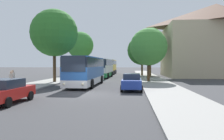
% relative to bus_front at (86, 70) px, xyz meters
% --- Properties ---
extents(ground_plane, '(300.00, 300.00, 0.00)m').
position_rel_bus_front_xyz_m(ground_plane, '(1.23, -6.76, -1.73)').
color(ground_plane, '#38383A').
rests_on(ground_plane, ground).
extents(sidewalk_left, '(4.00, 120.00, 0.15)m').
position_rel_bus_front_xyz_m(sidewalk_left, '(-5.77, -6.76, -1.66)').
color(sidewalk_left, gray).
rests_on(sidewalk_left, ground_plane).
extents(sidewalk_right, '(4.00, 120.00, 0.15)m').
position_rel_bus_front_xyz_m(sidewalk_right, '(8.23, -6.76, -1.66)').
color(sidewalk_right, gray).
rests_on(sidewalk_right, ground_plane).
extents(building_right_background, '(19.54, 15.03, 14.34)m').
position_rel_bus_front_xyz_m(building_right_background, '(21.70, 20.34, 5.44)').
color(building_right_background, '#C6B28E').
rests_on(building_right_background, ground_plane).
extents(bus_front, '(2.91, 10.63, 3.24)m').
position_rel_bus_front_xyz_m(bus_front, '(0.00, 0.00, 0.00)').
color(bus_front, silver).
rests_on(bus_front, ground_plane).
extents(bus_middle, '(2.97, 10.73, 3.33)m').
position_rel_bus_front_xyz_m(bus_middle, '(-0.05, 15.26, 0.05)').
color(bus_middle, '#238942').
rests_on(bus_middle, ground_plane).
extents(bus_rear, '(2.77, 10.52, 3.48)m').
position_rel_bus_front_xyz_m(bus_rear, '(-0.19, 29.30, 0.12)').
color(bus_rear, '#2D2D2D').
rests_on(bus_rear, ground_plane).
extents(parked_car_left_curb, '(2.01, 4.28, 1.53)m').
position_rel_bus_front_xyz_m(parked_car_left_curb, '(-2.63, -11.54, -0.94)').
color(parked_car_left_curb, red).
rests_on(parked_car_left_curb, ground_plane).
extents(parked_car_right_near, '(1.98, 4.45, 1.57)m').
position_rel_bus_front_xyz_m(parked_car_right_near, '(5.15, -3.97, -0.92)').
color(parked_car_right_near, '#233D9E').
rests_on(parked_car_right_near, ground_plane).
extents(pedestrian_waiting_near, '(0.36, 0.36, 1.79)m').
position_rel_bus_front_xyz_m(pedestrian_waiting_near, '(-5.74, -5.33, -0.68)').
color(pedestrian_waiting_near, '#23232D').
rests_on(pedestrian_waiting_near, sidewalk_left).
extents(pedestrian_waiting_far, '(0.36, 0.36, 1.75)m').
position_rel_bus_front_xyz_m(pedestrian_waiting_far, '(-4.75, -7.27, -0.70)').
color(pedestrian_waiting_far, '#23232D').
rests_on(pedestrian_waiting_far, sidewalk_left).
extents(tree_left_near, '(6.13, 6.13, 9.45)m').
position_rel_bus_front_xyz_m(tree_left_near, '(-4.92, 3.35, 4.78)').
color(tree_left_near, '#47331E').
rests_on(tree_left_near, sidewalk_left).
extents(tree_left_far, '(6.01, 6.01, 9.60)m').
position_rel_bus_front_xyz_m(tree_left_far, '(-6.39, 23.96, 5.00)').
color(tree_left_far, brown).
rests_on(tree_left_far, sidewalk_left).
extents(tree_right_near, '(5.23, 5.23, 8.95)m').
position_rel_bus_front_xyz_m(tree_right_near, '(8.51, 15.84, 4.73)').
color(tree_right_near, '#513D23').
rests_on(tree_right_near, sidewalk_right).
extents(tree_right_mid, '(6.11, 6.11, 8.25)m').
position_rel_bus_front_xyz_m(tree_right_mid, '(7.32, 21.29, 3.60)').
color(tree_right_mid, '#513D23').
rests_on(tree_right_mid, sidewalk_right).
extents(tree_right_far, '(5.07, 5.07, 7.19)m').
position_rel_bus_front_xyz_m(tree_right_far, '(7.44, 5.63, 3.06)').
color(tree_right_far, '#47331E').
rests_on(tree_right_far, sidewalk_right).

